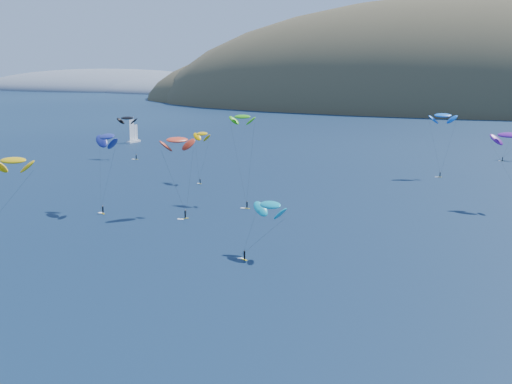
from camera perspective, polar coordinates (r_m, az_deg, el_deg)
The scene contains 12 objects.
island at distance 628.65m, azimuth 19.71°, elevation 5.48°, with size 730.00×300.00×210.00m.
headland at distance 958.78m, azimuth -10.38°, elevation 7.89°, with size 460.00×250.00×60.00m.
sailboat at distance 336.55m, azimuth -9.78°, elevation 4.09°, with size 9.79×8.47×12.13m.
kitesurfer_1 at distance 224.60m, azimuth -4.35°, elevation 4.66°, with size 8.24×9.21×17.07m.
kitesurfer_2 at distance 141.02m, azimuth -18.87°, elevation 2.39°, with size 10.46×13.11×21.36m.
kitesurfer_3 at distance 192.71m, azimuth -1.10°, elevation 6.02°, with size 10.04×12.79×24.71m.
kitesurfer_4 at distance 241.24m, azimuth 14.73°, elevation 5.95°, with size 9.73×7.29×22.46m.
kitesurfer_5 at distance 139.17m, azimuth 1.15°, elevation -1.04°, with size 9.28×10.25×12.24m.
kitesurfer_6 at distance 194.70m, azimuth 19.58°, elevation 4.30°, with size 10.97×9.77×21.25m.
kitesurfer_9 at distance 176.75m, azimuth -6.32°, elevation 4.15°, with size 9.51×10.93×20.92m.
kitesurfer_10 at distance 184.69m, azimuth -11.84°, elevation 4.36°, with size 10.68×11.28×21.42m.
kitesurfer_12 at distance 283.29m, azimuth -10.27°, elevation 5.84°, with size 10.81×6.68×17.71m.
Camera 1 is at (59.41, -64.09, 37.76)m, focal length 50.00 mm.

